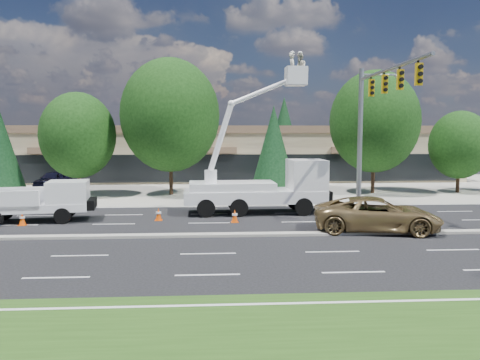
{
  "coord_description": "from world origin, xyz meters",
  "views": [
    {
      "loc": [
        0.16,
        -21.38,
        4.75
      ],
      "look_at": [
        1.59,
        2.19,
        2.4
      ],
      "focal_mm": 35.0,
      "sensor_mm": 36.0,
      "label": 1
    }
  ],
  "objects": [
    {
      "name": "tree_front_c",
      "position": [
        -10.0,
        15.0,
        4.62
      ],
      "size": [
        5.68,
        5.68,
        7.89
      ],
      "color": "#332114",
      "rests_on": "ground"
    },
    {
      "name": "tree_back_d",
      "position": [
        22.0,
        42.0,
        4.79
      ],
      "size": [
        4.53,
        4.53,
        8.92
      ],
      "color": "#332114",
      "rests_on": "ground"
    },
    {
      "name": "tree_back_c",
      "position": [
        10.0,
        42.0,
        5.19
      ],
      "size": [
        4.91,
        4.91,
        9.67
      ],
      "color": "#332114",
      "rests_on": "ground"
    },
    {
      "name": "tree_front_e",
      "position": [
        5.0,
        15.0,
        3.71
      ],
      "size": [
        3.51,
        3.51,
        6.92
      ],
      "color": "#332114",
      "rests_on": "ground"
    },
    {
      "name": "tree_front_f",
      "position": [
        13.0,
        15.0,
        5.69
      ],
      "size": [
        7.01,
        7.01,
        9.72
      ],
      "color": "#332114",
      "rests_on": "ground"
    },
    {
      "name": "utility_pickup",
      "position": [
        -9.04,
        4.26,
        0.9
      ],
      "size": [
        5.93,
        2.91,
        2.18
      ],
      "rotation": [
        0.0,
        0.0,
        0.15
      ],
      "color": "white",
      "rests_on": "ground"
    },
    {
      "name": "traffic_cone_b",
      "position": [
        -2.77,
        4.16,
        0.34
      ],
      "size": [
        0.4,
        0.4,
        0.7
      ],
      "color": "#E44A07",
      "rests_on": "ground"
    },
    {
      "name": "concrete_apron",
      "position": [
        0.0,
        20.0,
        0.01
      ],
      "size": [
        140.0,
        22.0,
        0.01
      ],
      "primitive_type": "cube",
      "color": "gray",
      "rests_on": "ground"
    },
    {
      "name": "tree_front_g",
      "position": [
        20.0,
        15.0,
        3.85
      ],
      "size": [
        4.74,
        4.74,
        6.58
      ],
      "color": "#332114",
      "rests_on": "ground"
    },
    {
      "name": "signal_mast",
      "position": [
        10.03,
        7.04,
        6.06
      ],
      "size": [
        2.76,
        10.16,
        9.0
      ],
      "color": "gray",
      "rests_on": "ground"
    },
    {
      "name": "tree_front_d",
      "position": [
        -3.0,
        15.0,
        6.15
      ],
      "size": [
        7.57,
        7.57,
        10.5
      ],
      "color": "#332114",
      "rests_on": "ground"
    },
    {
      "name": "road_median",
      "position": [
        0.0,
        0.0,
        0.06
      ],
      "size": [
        120.0,
        0.55,
        0.12
      ],
      "primitive_type": "cube",
      "color": "gray",
      "rests_on": "ground"
    },
    {
      "name": "bucket_truck",
      "position": [
        3.53,
        6.23,
        2.09
      ],
      "size": [
        8.46,
        2.97,
        9.55
      ],
      "rotation": [
        0.0,
        0.0,
        0.04
      ],
      "color": "white",
      "rests_on": "ground"
    },
    {
      "name": "ground",
      "position": [
        0.0,
        0.0,
        0.0
      ],
      "size": [
        140.0,
        140.0,
        0.0
      ],
      "primitive_type": "plane",
      "color": "black",
      "rests_on": "ground"
    },
    {
      "name": "parked_car_west",
      "position": [
        -13.76,
        20.39,
        0.74
      ],
      "size": [
        2.57,
        4.63,
        1.49
      ],
      "primitive_type": "imported",
      "rotation": [
        0.0,
        0.0,
        -0.19
      ],
      "color": "black",
      "rests_on": "ground"
    },
    {
      "name": "traffic_cone_c",
      "position": [
        1.38,
        3.37,
        0.34
      ],
      "size": [
        0.4,
        0.4,
        0.7
      ],
      "color": "#E44A07",
      "rests_on": "ground"
    },
    {
      "name": "traffic_cone_a",
      "position": [
        -9.68,
        3.19,
        0.34
      ],
      "size": [
        0.4,
        0.4,
        0.7
      ],
      "color": "#E44A07",
      "rests_on": "ground"
    },
    {
      "name": "tree_back_a",
      "position": [
        -18.0,
        42.0,
        4.29
      ],
      "size": [
        4.06,
        4.06,
        8.0
      ],
      "color": "#332114",
      "rests_on": "ground"
    },
    {
      "name": "strip_mall",
      "position": [
        0.0,
        29.97,
        2.83
      ],
      "size": [
        50.4,
        15.4,
        5.5
      ],
      "color": "tan",
      "rests_on": "ground"
    },
    {
      "name": "tree_back_b",
      "position": [
        -4.0,
        42.0,
        5.74
      ],
      "size": [
        5.43,
        5.43,
        10.69
      ],
      "color": "#332114",
      "rests_on": "ground"
    },
    {
      "name": "parked_car_east",
      "position": [
        7.89,
        18.84,
        0.71
      ],
      "size": [
        2.47,
        4.54,
        1.42
      ],
      "primitive_type": "imported",
      "rotation": [
        0.0,
        0.0,
        -0.24
      ],
      "color": "black",
      "rests_on": "ground"
    },
    {
      "name": "minivan",
      "position": [
        8.17,
        0.6,
        0.84
      ],
      "size": [
        6.47,
        3.89,
        1.68
      ],
      "primitive_type": "imported",
      "rotation": [
        0.0,
        0.0,
        1.38
      ],
      "color": "olive",
      "rests_on": "ground"
    }
  ]
}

